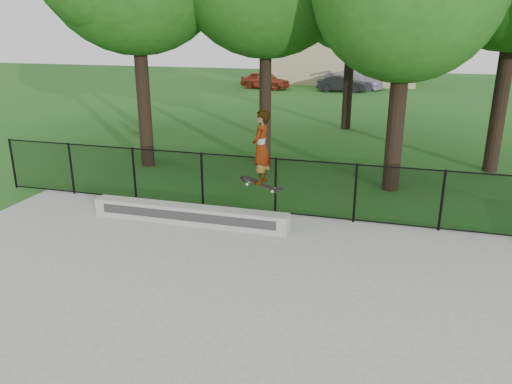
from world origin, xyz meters
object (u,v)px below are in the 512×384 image
grind_ledge (189,215)px  skater_airborne (261,149)px  car_b (341,84)px  car_c (354,80)px  car_a (265,80)px

grind_ledge → skater_airborne: bearing=-0.3°
car_b → car_c: bearing=-23.4°
car_b → skater_airborne: 27.33m
car_c → car_b: bearing=171.9°
grind_ledge → car_b: size_ratio=1.56×
car_a → skater_airborne: bearing=-151.0°
car_a → car_b: (5.88, -0.15, -0.08)m
grind_ledge → car_a: bearing=101.0°
car_a → car_c: bearing=-60.6°
car_c → skater_airborne: size_ratio=2.19×
grind_ledge → car_b: (0.53, 27.25, 0.30)m
grind_ledge → skater_airborne: skater_airborne is taller
car_a → car_b: bearing=-77.1°
car_a → skater_airborne: (7.17, -27.41, 1.40)m
car_c → skater_airborne: bearing=-166.6°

